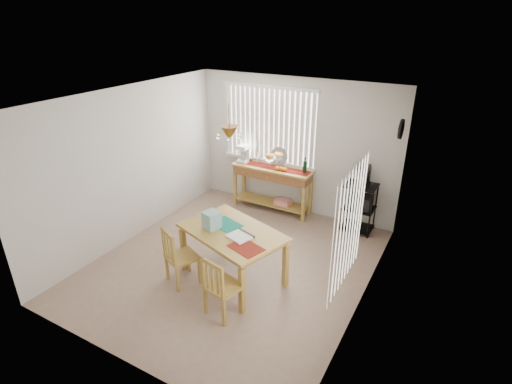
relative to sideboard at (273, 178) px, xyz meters
The scene contains 10 objects.
ground 2.14m from the sideboard, 80.40° to the right, with size 4.00×4.50×0.01m, color gray.
room_shell 2.26m from the sideboard, 80.25° to the right, with size 4.20×4.70×2.70m.
sideboard is the anchor object (origin of this frame).
sideboard_items 0.45m from the sideboard, behind, with size 1.52×0.38×0.69m.
wire_cart 1.75m from the sideboard, ahead, with size 0.53×0.42×0.90m.
cart_items 1.78m from the sideboard, ahead, with size 0.21×0.25×0.37m.
dining_table 2.35m from the sideboard, 77.30° to the right, with size 1.70×1.36×0.79m.
table_items 2.40m from the sideboard, 81.82° to the right, with size 1.11×0.85×0.25m.
chair_left 2.78m from the sideboard, 91.80° to the right, with size 0.54×0.54×0.89m.
chair_right 3.18m from the sideboard, 74.84° to the right, with size 0.49×0.49×0.89m.
Camera 1 is at (2.89, -4.45, 3.65)m, focal length 28.00 mm.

